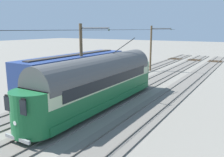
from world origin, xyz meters
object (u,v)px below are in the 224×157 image
Objects in this scene: coach_adjacent at (76,73)px; catenary_pole_foreground at (151,48)px; catenary_pole_mid_near at (82,60)px; spare_tie_stack at (94,75)px; vintage_streetcar at (100,81)px.

catenary_pole_foreground is (-1.13, -16.31, 1.44)m from coach_adjacent.
spare_tie_stack is at bearing -60.45° from catenary_pole_mid_near.
vintage_streetcar is at bearing 98.98° from catenary_pole_foreground.
coach_adjacent is (4.00, -1.86, -0.09)m from vintage_streetcar.
coach_adjacent is 5.40× the size of spare_tie_stack.
coach_adjacent is at bearing -24.87° from vintage_streetcar.
vintage_streetcar is at bearing 154.17° from catenary_pole_mid_near.
catenary_pole_foreground is at bearing -90.00° from catenary_pole_mid_near.
vintage_streetcar is 3.46m from catenary_pole_mid_near.
spare_tie_stack is at bearing -52.47° from vintage_streetcar.
catenary_pole_mid_near is at bearing 119.55° from spare_tie_stack.
catenary_pole_mid_near is (2.87, -1.39, 1.35)m from vintage_streetcar.
catenary_pole_mid_near is at bearing 90.00° from catenary_pole_foreground.
vintage_streetcar is 13.21m from spare_tie_stack.
coach_adjacent is at bearing 86.03° from catenary_pole_foreground.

